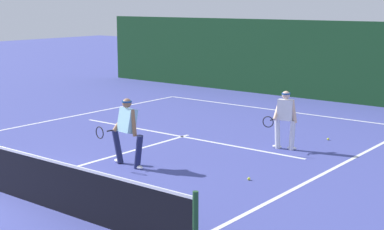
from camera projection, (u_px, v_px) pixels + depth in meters
court_line_baseline_far at (275, 110)px, 20.79m from camera, size 9.67×0.10×0.01m
court_line_service at (182, 137)px, 16.69m from camera, size 7.88×0.10×0.01m
court_line_centre at (108, 158)px, 14.44m from camera, size 0.10×6.40×0.01m
player_near at (127, 129)px, 13.56m from camera, size 1.10×0.86×1.62m
player_far at (285, 118)px, 15.12m from camera, size 0.67×0.88×1.55m
tennis_ball at (249, 179)px, 12.61m from camera, size 0.07×0.07×0.07m
tennis_ball_extra at (328, 139)px, 16.26m from camera, size 0.07×0.07×0.07m
back_fence_windscreen at (315, 60)px, 22.81m from camera, size 21.92×0.12×3.11m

